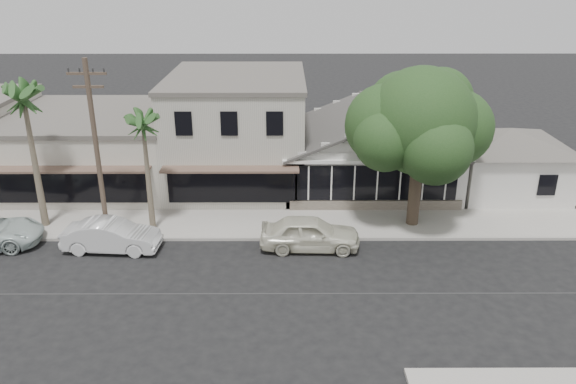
{
  "coord_description": "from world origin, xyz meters",
  "views": [
    {
      "loc": [
        0.0,
        -20.27,
        12.78
      ],
      "look_at": [
        0.1,
        6.0,
        2.2
      ],
      "focal_mm": 35.0,
      "sensor_mm": 36.0,
      "label": 1
    }
  ],
  "objects_px": {
    "utility_pole": "(96,148)",
    "car_1": "(112,236)",
    "car_0": "(310,233)",
    "shade_tree": "(418,123)"
  },
  "relations": [
    {
      "from": "car_1",
      "to": "shade_tree",
      "type": "relative_size",
      "value": 0.55
    },
    {
      "from": "utility_pole",
      "to": "shade_tree",
      "type": "height_order",
      "value": "utility_pole"
    },
    {
      "from": "utility_pole",
      "to": "shade_tree",
      "type": "bearing_deg",
      "value": 6.27
    },
    {
      "from": "car_1",
      "to": "car_0",
      "type": "bearing_deg",
      "value": -85.36
    },
    {
      "from": "utility_pole",
      "to": "car_1",
      "type": "bearing_deg",
      "value": -64.3
    },
    {
      "from": "utility_pole",
      "to": "car_1",
      "type": "relative_size",
      "value": 1.95
    },
    {
      "from": "utility_pole",
      "to": "car_0",
      "type": "xyz_separation_m",
      "value": [
        10.15,
        -1.1,
        -3.97
      ]
    },
    {
      "from": "car_0",
      "to": "shade_tree",
      "type": "distance_m",
      "value": 7.74
    },
    {
      "from": "car_1",
      "to": "utility_pole",
      "type": "bearing_deg",
      "value": 29.47
    },
    {
      "from": "car_0",
      "to": "car_1",
      "type": "bearing_deg",
      "value": 92.61
    }
  ]
}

